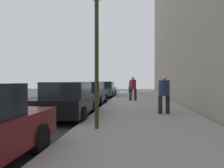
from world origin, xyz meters
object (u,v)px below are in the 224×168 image
Objects in this scene: pedestrian_navy_coat at (164,93)px; traffic_light_pole at (97,25)px; parked_car_navy at (90,93)px; pedestrian_grey_coat at (131,85)px; parked_car_green at (105,89)px; rolling_suitcase at (130,90)px; parked_car_black at (69,100)px; pedestrian_burgundy_coat at (133,88)px.

traffic_light_pole reaches higher than pedestrian_navy_coat.
parked_car_navy is 12.97m from pedestrian_grey_coat.
pedestrian_navy_coat reaches higher than pedestrian_grey_coat.
rolling_suitcase is (6.54, -2.27, -0.35)m from parked_car_green.
parked_car_black is at bearing -178.17° from parked_car_navy.
pedestrian_navy_coat is at bearing -174.40° from pedestrian_grey_coat.
rolling_suitcase is at bearing -19.11° from parked_car_green.
parked_car_green is 5.34× the size of rolling_suitcase.
pedestrian_navy_coat is 17.99m from rolling_suitcase.
parked_car_navy is 8.51m from traffic_light_pole.
traffic_light_pole is at bearing -167.20° from parked_car_navy.
pedestrian_navy_coat is (0.61, -4.01, 0.27)m from parked_car_black.
parked_car_green is 5.63m from pedestrian_burgundy_coat.
pedestrian_grey_coat is 1.88× the size of rolling_suitcase.
rolling_suitcase is at bearing 5.78° from pedestrian_navy_coat.
pedestrian_grey_coat is 17.57m from pedestrian_navy_coat.
parked_car_black is 7.51m from pedestrian_burgundy_coat.
parked_car_black is 1.00× the size of traffic_light_pole.
pedestrian_navy_coat is at bearing -174.22° from rolling_suitcase.
pedestrian_grey_coat is 20.81m from traffic_light_pole.
pedestrian_burgundy_coat is at bearing -6.00° from traffic_light_pole.
parked_car_green is 6.93m from rolling_suitcase.
pedestrian_navy_coat is 4.53m from traffic_light_pole.
pedestrian_navy_coat is (-6.41, -1.37, -0.04)m from pedestrian_burgundy_coat.
parked_car_green is 2.80× the size of pedestrian_navy_coat.
pedestrian_burgundy_coat is 1.05× the size of pedestrian_navy_coat.
parked_car_black is 5.37m from parked_car_navy.
parked_car_green is 2.67× the size of pedestrian_burgundy_coat.
pedestrian_burgundy_coat is 9.89m from traffic_light_pole.
pedestrian_burgundy_coat is 11.50m from rolling_suitcase.
traffic_light_pole is at bearing -147.64° from parked_car_black.
rolling_suitcase is (11.47, 0.44, -0.67)m from pedestrian_burgundy_coat.
traffic_light_pole is at bearing 174.00° from pedestrian_burgundy_coat.
parked_car_navy is 2.49× the size of pedestrian_burgundy_coat.
parked_car_navy is 4.97× the size of rolling_suitcase.
parked_car_green reaches higher than rolling_suitcase.
traffic_light_pole is (-3.19, 2.38, 2.16)m from pedestrian_navy_coat.
pedestrian_grey_coat is 0.74m from rolling_suitcase.
traffic_light_pole is at bearing 178.46° from rolling_suitcase.
rolling_suitcase is (0.39, 0.10, -0.61)m from pedestrian_grey_coat.
pedestrian_burgundy_coat is at bearing -151.21° from parked_car_green.
pedestrian_burgundy_coat is 11.08m from pedestrian_grey_coat.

